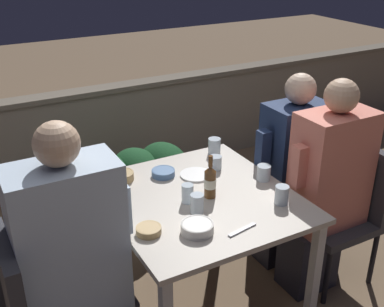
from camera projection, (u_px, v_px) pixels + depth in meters
ground_plane at (198, 303)px, 2.89m from camera, size 16.00×16.00×0.00m
parapet_wall at (96, 135)px, 4.14m from camera, size 9.00×0.18×0.84m
dining_table at (199, 210)px, 2.62m from camera, size 0.97×1.05×0.74m
planter_hedge at (137, 184)px, 3.54m from camera, size 0.80×0.47×0.60m
chair_left_near at (38, 305)px, 2.14m from camera, size 0.45×0.44×0.88m
person_blue_shirt at (78, 262)px, 2.16m from camera, size 0.52×0.26×1.36m
chair_left_far at (16, 260)px, 2.43m from camera, size 0.45×0.44×0.88m
chair_right_near at (347, 202)px, 2.95m from camera, size 0.45×0.44×0.88m
person_coral_top at (325, 189)px, 2.81m from camera, size 0.51×0.26×1.32m
chair_right_far at (311, 180)px, 3.22m from camera, size 0.45×0.44×0.88m
person_navy_jumper at (289, 170)px, 3.08m from camera, size 0.48×0.26×1.27m
beer_bottle at (210, 181)px, 2.54m from camera, size 0.06×0.06×0.24m
plate_0 at (196, 175)px, 2.79m from camera, size 0.19×0.19×0.01m
bowl_0 at (163, 172)px, 2.78m from camera, size 0.14×0.14×0.04m
bowl_1 at (149, 230)px, 2.26m from camera, size 0.12×0.12×0.03m
bowl_2 at (197, 227)px, 2.26m from camera, size 0.16×0.16×0.05m
bowl_3 at (122, 176)px, 2.74m from camera, size 0.14×0.14×0.05m
glass_cup_0 at (282, 195)px, 2.49m from camera, size 0.07×0.07×0.10m
glass_cup_1 at (188, 193)px, 2.50m from camera, size 0.06×0.06×0.10m
glass_cup_2 at (264, 173)px, 2.73m from camera, size 0.08×0.08×0.09m
glass_cup_3 at (214, 146)px, 3.05m from camera, size 0.08×0.08×0.10m
glass_cup_4 at (197, 204)px, 2.41m from camera, size 0.07×0.07×0.10m
glass_cup_5 at (216, 163)px, 2.85m from camera, size 0.07×0.07×0.08m
fork_0 at (242, 230)px, 2.28m from camera, size 0.17×0.05×0.01m
potted_plant at (309, 154)px, 3.86m from camera, size 0.29×0.29×0.66m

